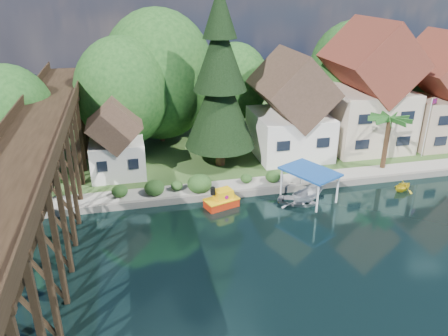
{
  "coord_description": "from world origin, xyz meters",
  "views": [
    {
      "loc": [
        -9.68,
        -25.78,
        18.11
      ],
      "look_at": [
        -2.44,
        6.0,
        3.87
      ],
      "focal_mm": 35.0,
      "sensor_mm": 36.0,
      "label": 1
    }
  ],
  "objects_px": {
    "house_center": "(367,94)",
    "boat_canopy": "(309,188)",
    "house_left": "(290,112)",
    "shed": "(116,142)",
    "palm_tree": "(390,121)",
    "flagpole": "(429,121)",
    "tugboat": "(222,200)",
    "trestle_bridge": "(44,170)",
    "conifer": "(220,84)",
    "house_right": "(441,97)",
    "boat_yellow": "(403,185)",
    "boat_white_a": "(298,200)"
  },
  "relations": [
    {
      "from": "house_center",
      "to": "boat_canopy",
      "type": "height_order",
      "value": "house_center"
    },
    {
      "from": "house_left",
      "to": "shed",
      "type": "bearing_deg",
      "value": -175.23
    },
    {
      "from": "house_left",
      "to": "palm_tree",
      "type": "relative_size",
      "value": 1.94
    },
    {
      "from": "palm_tree",
      "to": "boat_canopy",
      "type": "xyz_separation_m",
      "value": [
        -9.8,
        -4.23,
        -4.18
      ]
    },
    {
      "from": "palm_tree",
      "to": "house_left",
      "type": "bearing_deg",
      "value": 142.85
    },
    {
      "from": "flagpole",
      "to": "tugboat",
      "type": "bearing_deg",
      "value": -167.08
    },
    {
      "from": "trestle_bridge",
      "to": "conifer",
      "type": "bearing_deg",
      "value": 31.83
    },
    {
      "from": "flagpole",
      "to": "house_center",
      "type": "bearing_deg",
      "value": 136.31
    },
    {
      "from": "palm_tree",
      "to": "house_right",
      "type": "bearing_deg",
      "value": 30.52
    },
    {
      "from": "shed",
      "to": "boat_yellow",
      "type": "relative_size",
      "value": 3.55
    },
    {
      "from": "palm_tree",
      "to": "boat_yellow",
      "type": "bearing_deg",
      "value": -95.49
    },
    {
      "from": "house_center",
      "to": "palm_tree",
      "type": "xyz_separation_m",
      "value": [
        -1.12,
        -6.47,
        -0.95
      ]
    },
    {
      "from": "conifer",
      "to": "boat_canopy",
      "type": "bearing_deg",
      "value": -55.7
    },
    {
      "from": "house_right",
      "to": "palm_tree",
      "type": "relative_size",
      "value": 2.19
    },
    {
      "from": "tugboat",
      "to": "boat_white_a",
      "type": "distance_m",
      "value": 6.61
    },
    {
      "from": "shed",
      "to": "flagpole",
      "type": "height_order",
      "value": "shed"
    },
    {
      "from": "trestle_bridge",
      "to": "boat_canopy",
      "type": "xyz_separation_m",
      "value": [
        21.08,
        0.63,
        -4.06
      ]
    },
    {
      "from": "flagpole",
      "to": "boat_yellow",
      "type": "bearing_deg",
      "value": -136.05
    },
    {
      "from": "conifer",
      "to": "palm_tree",
      "type": "relative_size",
      "value": 3.05
    },
    {
      "from": "house_center",
      "to": "boat_white_a",
      "type": "distance_m",
      "value": 17.32
    },
    {
      "from": "conifer",
      "to": "flagpole",
      "type": "bearing_deg",
      "value": -6.89
    },
    {
      "from": "house_left",
      "to": "tugboat",
      "type": "distance_m",
      "value": 14.11
    },
    {
      "from": "house_center",
      "to": "house_right",
      "type": "distance_m",
      "value": 9.04
    },
    {
      "from": "house_left",
      "to": "house_right",
      "type": "xyz_separation_m",
      "value": [
        18.0,
        0.0,
        0.64
      ]
    },
    {
      "from": "tugboat",
      "to": "boat_yellow",
      "type": "relative_size",
      "value": 1.45
    },
    {
      "from": "boat_canopy",
      "to": "trestle_bridge",
      "type": "bearing_deg",
      "value": -178.28
    },
    {
      "from": "house_left",
      "to": "palm_tree",
      "type": "distance_m",
      "value": 9.89
    },
    {
      "from": "conifer",
      "to": "boat_white_a",
      "type": "bearing_deg",
      "value": -61.37
    },
    {
      "from": "shed",
      "to": "palm_tree",
      "type": "relative_size",
      "value": 1.38
    },
    {
      "from": "house_right",
      "to": "palm_tree",
      "type": "xyz_separation_m",
      "value": [
        -10.12,
        -5.97,
        -0.31
      ]
    },
    {
      "from": "house_right",
      "to": "flagpole",
      "type": "distance_m",
      "value": 6.02
    },
    {
      "from": "shed",
      "to": "boat_white_a",
      "type": "xyz_separation_m",
      "value": [
        15.02,
        -8.94,
        -3.47
      ]
    },
    {
      "from": "boat_white_a",
      "to": "conifer",
      "type": "bearing_deg",
      "value": 58.57
    },
    {
      "from": "shed",
      "to": "boat_yellow",
      "type": "height_order",
      "value": "shed"
    },
    {
      "from": "house_left",
      "to": "conifer",
      "type": "relative_size",
      "value": 0.64
    },
    {
      "from": "trestle_bridge",
      "to": "boat_canopy",
      "type": "relative_size",
      "value": 7.91
    },
    {
      "from": "tugboat",
      "to": "shed",
      "type": "bearing_deg",
      "value": 137.06
    },
    {
      "from": "flagpole",
      "to": "boat_canopy",
      "type": "distance_m",
      "value": 17.14
    },
    {
      "from": "tugboat",
      "to": "boat_canopy",
      "type": "relative_size",
      "value": 0.57
    },
    {
      "from": "house_center",
      "to": "shed",
      "type": "relative_size",
      "value": 1.77
    },
    {
      "from": "house_center",
      "to": "conifer",
      "type": "relative_size",
      "value": 0.8
    },
    {
      "from": "house_left",
      "to": "shed",
      "type": "relative_size",
      "value": 1.4
    },
    {
      "from": "trestle_bridge",
      "to": "conifer",
      "type": "xyz_separation_m",
      "value": [
        15.11,
        9.38,
        3.5
      ]
    },
    {
      "from": "flagpole",
      "to": "boat_white_a",
      "type": "height_order",
      "value": "flagpole"
    },
    {
      "from": "palm_tree",
      "to": "boat_canopy",
      "type": "bearing_deg",
      "value": -156.67
    },
    {
      "from": "flagpole",
      "to": "conifer",
      "type": "bearing_deg",
      "value": 173.11
    },
    {
      "from": "house_center",
      "to": "palm_tree",
      "type": "distance_m",
      "value": 6.63
    },
    {
      "from": "tugboat",
      "to": "conifer",
      "type": "bearing_deg",
      "value": 78.54
    },
    {
      "from": "tugboat",
      "to": "boat_canopy",
      "type": "bearing_deg",
      "value": -5.91
    },
    {
      "from": "house_left",
      "to": "tugboat",
      "type": "relative_size",
      "value": 3.44
    }
  ]
}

